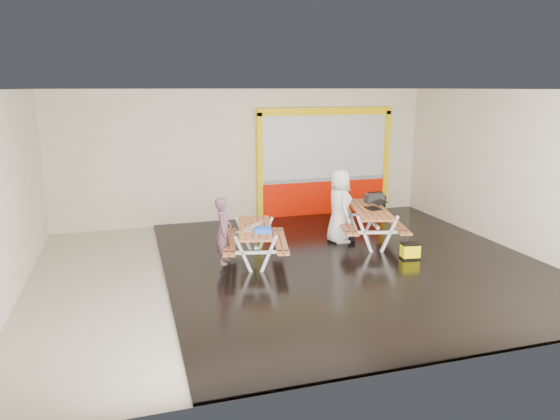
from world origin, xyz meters
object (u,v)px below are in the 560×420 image
object	(u,v)px
laptop_right	(375,206)
toolbox	(374,198)
backpack	(379,202)
blue_pouch	(263,230)
picnic_table_right	(369,217)
laptop_left	(252,228)
person_right	(339,206)
picnic_table_left	(255,235)
fluke_bag	(410,251)
person_left	(223,230)
dark_case	(345,236)

from	to	relation	value
laptop_right	toolbox	distance (m)	0.66
backpack	blue_pouch	bearing A→B (deg)	-152.84
blue_pouch	backpack	world-z (taller)	backpack
picnic_table_right	laptop_left	distance (m)	3.06
person_right	laptop_left	world-z (taller)	person_right
laptop_right	blue_pouch	world-z (taller)	laptop_right
blue_pouch	picnic_table_left	bearing A→B (deg)	97.29
picnic_table_right	backpack	distance (m)	1.06
laptop_right	fluke_bag	xyz separation A→B (m)	(0.16, -1.33, -0.68)
picnic_table_left	backpack	distance (m)	3.76
picnic_table_left	toolbox	bearing A→B (deg)	18.45
person_left	picnic_table_left	bearing A→B (deg)	-57.06
person_left	backpack	size ratio (longest dim) A/B	2.89
person_right	toolbox	size ratio (longest dim) A/B	3.64
person_left	person_right	bearing A→B (deg)	-53.84
laptop_left	toolbox	xyz separation A→B (m)	(3.35, 1.29, 0.13)
picnic_table_right	laptop_right	size ratio (longest dim) A/B	5.35
toolbox	fluke_bag	xyz separation A→B (m)	(-0.11, -1.93, -0.72)
laptop_right	backpack	size ratio (longest dim) A/B	0.95
picnic_table_right	picnic_table_left	bearing A→B (deg)	-169.47
toolbox	dark_case	world-z (taller)	toolbox
laptop_left	laptop_right	bearing A→B (deg)	12.67
person_left	dark_case	bearing A→B (deg)	-54.34
laptop_right	dark_case	size ratio (longest dim) A/B	1.04
person_left	laptop_right	size ratio (longest dim) A/B	3.03
person_right	laptop_left	distance (m)	2.50
picnic_table_right	laptop_right	distance (m)	0.28
toolbox	fluke_bag	bearing A→B (deg)	-93.37
picnic_table_left	laptop_right	size ratio (longest dim) A/B	4.79
dark_case	laptop_left	bearing A→B (deg)	-158.22
laptop_right	toolbox	world-z (taller)	toolbox
laptop_left	blue_pouch	size ratio (longest dim) A/B	1.30
picnic_table_right	blue_pouch	distance (m)	2.95
laptop_left	blue_pouch	world-z (taller)	laptop_left
laptop_left	laptop_right	xyz separation A→B (m)	(3.08, 0.69, 0.09)
picnic_table_right	fluke_bag	distance (m)	1.47
picnic_table_left	person_left	bearing A→B (deg)	-165.24
picnic_table_right	laptop_right	xyz separation A→B (m)	(0.11, -0.05, 0.25)
person_right	laptop_left	size ratio (longest dim) A/B	4.04
person_right	laptop_left	bearing A→B (deg)	115.21
laptop_right	dark_case	bearing A→B (deg)	152.30
person_left	laptop_right	world-z (taller)	person_left
toolbox	laptop_left	bearing A→B (deg)	-158.93
laptop_right	fluke_bag	distance (m)	1.50
laptop_left	fluke_bag	distance (m)	3.35
backpack	dark_case	world-z (taller)	backpack
picnic_table_left	person_right	size ratio (longest dim) A/B	1.22
laptop_left	blue_pouch	distance (m)	0.28
person_left	fluke_bag	xyz separation A→B (m)	(3.81, -0.67, -0.58)
blue_pouch	laptop_right	bearing A→B (deg)	17.42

